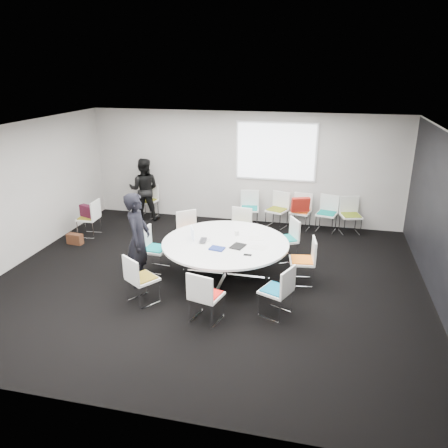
% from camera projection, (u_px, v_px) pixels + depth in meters
% --- Properties ---
extents(room_shell, '(8.08, 7.08, 2.88)m').
position_uv_depth(room_shell, '(213.00, 210.00, 7.84)').
color(room_shell, black).
rests_on(room_shell, ground).
extents(conference_table, '(2.38, 2.38, 0.73)m').
position_uv_depth(conference_table, '(225.00, 250.00, 8.25)').
color(conference_table, silver).
rests_on(conference_table, ground).
extents(projection_screen, '(1.90, 0.03, 1.35)m').
position_uv_depth(projection_screen, '(276.00, 152.00, 10.70)').
color(projection_screen, white).
rests_on(projection_screen, room_shell).
extents(chair_ring_a, '(0.51, 0.52, 0.88)m').
position_uv_depth(chair_ring_a, '(302.00, 269.00, 8.12)').
color(chair_ring_a, silver).
rests_on(chair_ring_a, ground).
extents(chair_ring_b, '(0.62, 0.62, 0.88)m').
position_uv_depth(chair_ring_b, '(285.00, 247.00, 9.10)').
color(chair_ring_b, silver).
rests_on(chair_ring_b, ground).
extents(chair_ring_c, '(0.51, 0.50, 0.88)m').
position_uv_depth(chair_ring_c, '(239.00, 236.00, 9.70)').
color(chair_ring_c, silver).
rests_on(chair_ring_c, ground).
extents(chair_ring_d, '(0.64, 0.64, 0.88)m').
position_uv_depth(chair_ring_d, '(190.00, 239.00, 9.51)').
color(chair_ring_d, silver).
rests_on(chair_ring_d, ground).
extents(chair_ring_e, '(0.49, 0.50, 0.88)m').
position_uv_depth(chair_ring_e, '(155.00, 257.00, 8.63)').
color(chair_ring_e, silver).
rests_on(chair_ring_e, ground).
extents(chair_ring_f, '(0.63, 0.63, 0.88)m').
position_uv_depth(chair_ring_f, '(142.00, 288.00, 7.45)').
color(chair_ring_f, silver).
rests_on(chair_ring_f, ground).
extents(chair_ring_g, '(0.56, 0.55, 0.88)m').
position_uv_depth(chair_ring_g, '(206.00, 305.00, 6.90)').
color(chair_ring_g, silver).
rests_on(chair_ring_g, ground).
extents(chair_ring_h, '(0.59, 0.60, 0.88)m').
position_uv_depth(chair_ring_h, '(276.00, 300.00, 7.06)').
color(chair_ring_h, silver).
rests_on(chair_ring_h, ground).
extents(chair_back_a, '(0.52, 0.51, 0.88)m').
position_uv_depth(chair_back_a, '(249.00, 215.00, 11.05)').
color(chair_back_a, silver).
rests_on(chair_back_a, ground).
extents(chair_back_b, '(0.59, 0.59, 0.88)m').
position_uv_depth(chair_back_b, '(277.00, 217.00, 10.94)').
color(chair_back_b, silver).
rests_on(chair_back_b, ground).
extents(chair_back_c, '(0.54, 0.53, 0.88)m').
position_uv_depth(chair_back_c, '(300.00, 218.00, 10.82)').
color(chair_back_c, silver).
rests_on(chair_back_c, ground).
extents(chair_back_d, '(0.55, 0.54, 0.88)m').
position_uv_depth(chair_back_d, '(326.00, 220.00, 10.68)').
color(chair_back_d, silver).
rests_on(chair_back_d, ground).
extents(chair_back_e, '(0.56, 0.55, 0.88)m').
position_uv_depth(chair_back_e, '(350.00, 222.00, 10.54)').
color(chair_back_e, silver).
rests_on(chair_back_e, ground).
extents(chair_spare_left, '(0.47, 0.48, 0.88)m').
position_uv_depth(chair_spare_left, '(90.00, 225.00, 10.37)').
color(chair_spare_left, silver).
rests_on(chair_spare_left, ground).
extents(chair_person_back, '(0.53, 0.52, 0.88)m').
position_uv_depth(chair_person_back, '(148.00, 207.00, 11.68)').
color(chair_person_back, silver).
rests_on(chair_person_back, ground).
extents(person_main, '(0.51, 0.69, 1.76)m').
position_uv_depth(person_main, '(138.00, 240.00, 7.89)').
color(person_main, black).
rests_on(person_main, ground).
extents(person_back, '(0.89, 0.75, 1.63)m').
position_uv_depth(person_back, '(144.00, 189.00, 11.34)').
color(person_back, black).
rests_on(person_back, ground).
extents(laptop, '(0.23, 0.32, 0.02)m').
position_uv_depth(laptop, '(205.00, 241.00, 8.21)').
color(laptop, '#333338').
rests_on(laptop, conference_table).
extents(laptop_lid, '(0.14, 0.28, 0.22)m').
position_uv_depth(laptop_lid, '(192.00, 233.00, 8.25)').
color(laptop_lid, silver).
rests_on(laptop_lid, conference_table).
extents(notebook_black, '(0.29, 0.35, 0.02)m').
position_uv_depth(notebook_black, '(238.00, 246.00, 7.96)').
color(notebook_black, black).
rests_on(notebook_black, conference_table).
extents(tablet_folio, '(0.29, 0.24, 0.03)m').
position_uv_depth(tablet_folio, '(217.00, 248.00, 7.86)').
color(tablet_folio, navy).
rests_on(tablet_folio, conference_table).
extents(papers_right, '(0.35, 0.29, 0.00)m').
position_uv_depth(papers_right, '(255.00, 238.00, 8.35)').
color(papers_right, white).
rests_on(papers_right, conference_table).
extents(papers_front, '(0.34, 0.27, 0.00)m').
position_uv_depth(papers_front, '(258.00, 247.00, 7.94)').
color(papers_front, silver).
rests_on(papers_front, conference_table).
extents(cup, '(0.08, 0.08, 0.09)m').
position_uv_depth(cup, '(237.00, 233.00, 8.49)').
color(cup, white).
rests_on(cup, conference_table).
extents(phone, '(0.14, 0.07, 0.01)m').
position_uv_depth(phone, '(248.00, 255.00, 7.61)').
color(phone, black).
rests_on(phone, conference_table).
extents(maroon_bag, '(0.42, 0.27, 0.28)m').
position_uv_depth(maroon_bag, '(88.00, 211.00, 10.26)').
color(maroon_bag, '#421122').
rests_on(maroon_bag, chair_spare_left).
extents(brown_bag, '(0.38, 0.20, 0.24)m').
position_uv_depth(brown_bag, '(75.00, 239.00, 9.95)').
color(brown_bag, '#4B2818').
rests_on(brown_bag, ground).
extents(red_jacket, '(0.47, 0.31, 0.36)m').
position_uv_depth(red_jacket, '(300.00, 205.00, 10.47)').
color(red_jacket, '#A41D14').
rests_on(red_jacket, chair_back_c).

